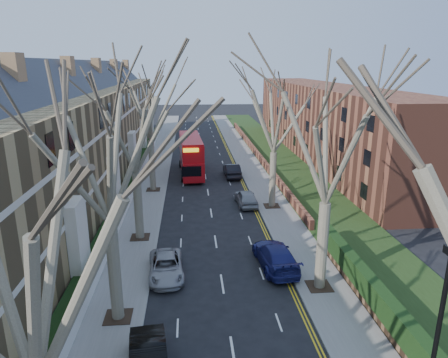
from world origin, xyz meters
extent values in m
cube|color=slate|center=(-6.00, 39.00, 0.06)|extent=(3.00, 102.00, 0.12)
cube|color=slate|center=(6.00, 39.00, 0.06)|extent=(3.00, 102.00, 0.12)
cube|color=olive|center=(-13.80, 31.00, 5.00)|extent=(9.00, 78.00, 10.00)
cube|color=#31343C|center=(-13.80, 31.00, 11.00)|extent=(4.67, 78.00, 4.67)
cube|color=silver|center=(-9.35, 31.00, 3.50)|extent=(0.12, 78.00, 0.35)
cube|color=silver|center=(-9.35, 31.00, 7.00)|extent=(0.12, 78.00, 0.35)
cube|color=brown|center=(17.50, 43.00, 5.00)|extent=(8.00, 54.00, 10.00)
cube|color=brown|center=(7.70, 43.00, 0.57)|extent=(0.35, 54.00, 0.90)
cube|color=#4E3521|center=(7.70, 2.00, 0.42)|extent=(0.40, 24.00, 0.60)
cube|color=black|center=(7.70, 2.00, 1.32)|extent=(0.70, 24.00, 1.20)
cube|color=white|center=(-7.65, 31.00, 0.62)|extent=(0.30, 78.00, 1.00)
cube|color=#1F3212|center=(10.50, 39.00, 0.15)|extent=(6.00, 102.00, 0.06)
cylinder|color=brown|center=(-5.70, 6.00, 2.75)|extent=(0.64, 0.64, 5.25)
cube|color=#2D2116|center=(-5.70, 6.00, 0.14)|extent=(1.40, 1.40, 0.05)
cylinder|color=brown|center=(-5.70, 16.00, 2.66)|extent=(0.64, 0.64, 5.07)
cube|color=#2D2116|center=(-5.70, 16.00, 0.14)|extent=(1.40, 1.40, 0.05)
cylinder|color=brown|center=(-5.70, 28.00, 2.75)|extent=(0.60, 0.60, 5.25)
cube|color=#2D2116|center=(-5.70, 28.00, 0.14)|extent=(1.40, 1.40, 0.05)
cylinder|color=brown|center=(5.70, 8.00, 2.75)|extent=(0.64, 0.64, 5.25)
cube|color=#2D2116|center=(5.70, 8.00, 0.14)|extent=(1.40, 1.40, 0.05)
cylinder|color=brown|center=(5.70, 22.00, 2.66)|extent=(0.60, 0.60, 5.07)
cube|color=#2D2116|center=(5.70, 22.00, 0.14)|extent=(1.40, 1.40, 0.05)
cube|color=#A90C11|center=(-1.66, 34.44, 1.40)|extent=(2.93, 10.59, 2.09)
cube|color=#A90C11|center=(-1.66, 34.44, 3.40)|extent=(2.90, 10.06, 1.90)
cube|color=black|center=(-1.66, 34.44, 1.83)|extent=(2.91, 9.75, 0.86)
cube|color=black|center=(-1.66, 34.44, 3.49)|extent=(2.89, 9.54, 0.86)
imported|color=#959499|center=(-3.42, 10.25, 0.63)|extent=(2.42, 4.70, 1.27)
imported|color=navy|center=(3.65, 10.84, 0.78)|extent=(2.56, 5.50, 1.55)
imported|color=gray|center=(3.40, 22.83, 0.73)|extent=(1.97, 4.40, 1.47)
imported|color=black|center=(3.11, 32.68, 0.78)|extent=(1.79, 4.80, 1.57)
camera|label=1|loc=(-1.76, -12.41, 12.85)|focal=32.00mm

